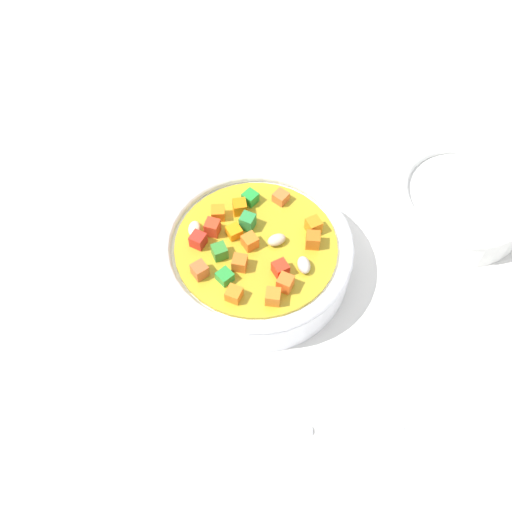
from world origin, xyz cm
name	(u,v)px	position (x,y,z in cm)	size (l,w,h in cm)	color
ground_plane	(256,274)	(0.00, 0.00, -1.00)	(140.00, 140.00, 2.00)	silver
soup_bowl_main	(256,254)	(0.01, 0.01, 2.82)	(19.92, 19.92, 6.22)	white
spoon	(308,430)	(-2.83, 17.90, 0.39)	(20.93, 3.22, 0.83)	silver
side_bowl_small	(461,202)	(-23.71, -4.95, 2.24)	(14.86, 14.86, 4.31)	white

